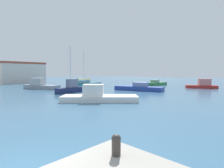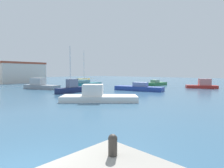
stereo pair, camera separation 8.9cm
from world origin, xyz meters
The scene contains 11 objects.
water centered at (15.00, 20.00, 0.00)m, with size 160.00×160.00×0.00m, color #38607F.
mooring_bollard centered at (1.63, -2.20, 1.20)m, with size 0.21×0.21×0.49m.
sailboat_yellow_near_pier centered at (22.79, 27.19, 0.53)m, with size 4.39×6.86×7.63m.
motorboat_red_mid_harbor centered at (32.55, 5.43, 0.60)m, with size 3.99×5.26×1.70m.
motorboat_teal_behind_lamppost centered at (17.95, 20.20, 0.59)m, with size 5.67×2.06×1.53m.
motorboat_grey_distant_east centered at (11.97, 25.05, 0.63)m, with size 3.92×6.96×1.85m.
motorboat_white_outer_mooring centered at (10.20, 8.12, 0.48)m, with size 6.83×6.96×1.65m.
motorboat_blue_far_right centered at (21.35, 11.19, 0.42)m, with size 3.80×7.77×1.29m.
sailboat_navy_center_channel centered at (12.47, 16.35, 0.69)m, with size 4.52×1.62×6.42m.
motorboat_green_far_left centered at (33.35, 15.04, 0.41)m, with size 5.59×1.98×1.21m.
yacht_club centered at (16.26, 45.99, 2.78)m, with size 11.04×5.75×5.55m.
Camera 2 is at (-1.17, -4.89, 2.81)m, focal length 28.41 mm.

